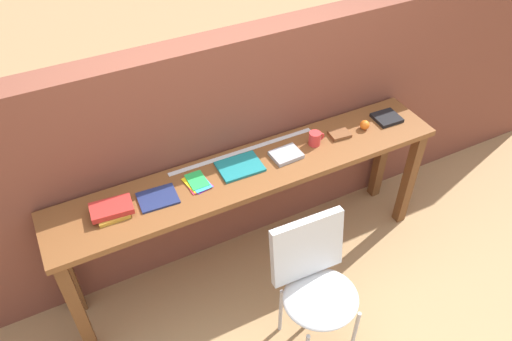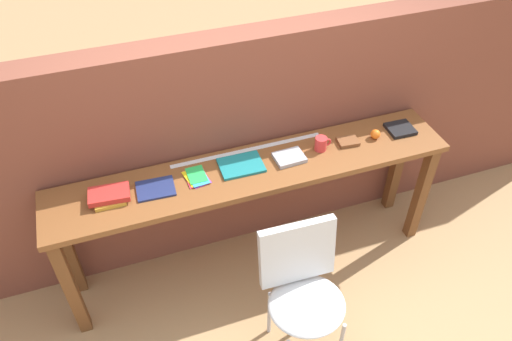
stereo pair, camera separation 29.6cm
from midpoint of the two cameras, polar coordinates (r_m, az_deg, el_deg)
ground_plane at (r=3.49m, az=3.90°, el=-13.81°), size 40.00×40.00×0.00m
brick_wall_back at (r=3.31m, az=0.33°, el=2.81°), size 6.00×0.20×1.59m
sideboard at (r=3.10m, az=2.42°, el=-1.73°), size 2.50×0.44×0.88m
chair_white_moulded at (r=2.90m, az=8.43°, el=-13.21°), size 0.46×0.47×0.89m
book_stack_leftmost at (r=2.87m, az=-13.64°, el=-2.95°), size 0.24×0.16×0.06m
magazine_cycling at (r=2.90m, az=-8.57°, el=-2.20°), size 0.23×0.18×0.01m
pamphlet_pile_colourful at (r=2.94m, az=-3.97°, el=-0.83°), size 0.15×0.18×0.01m
book_open_centre at (r=3.01m, az=1.09°, el=0.49°), size 0.27×0.20×0.02m
book_grey_hardcover at (r=3.08m, az=6.59°, el=1.37°), size 0.19×0.15×0.03m
mug at (r=3.16m, az=10.14°, el=2.93°), size 0.11×0.08×0.09m
leather_journal_brown at (r=3.27m, az=13.04°, el=3.14°), size 0.14×0.11×0.02m
sports_ball_small at (r=3.34m, az=15.99°, el=3.91°), size 0.06×0.06×0.06m
book_repair_rightmost at (r=3.47m, az=18.55°, el=4.43°), size 0.18×0.17×0.02m
ruler_metal_back_edge at (r=3.13m, az=1.70°, el=2.24°), size 0.99×0.03×0.00m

